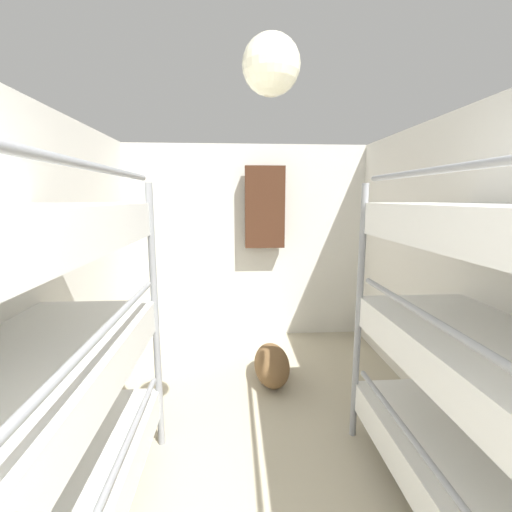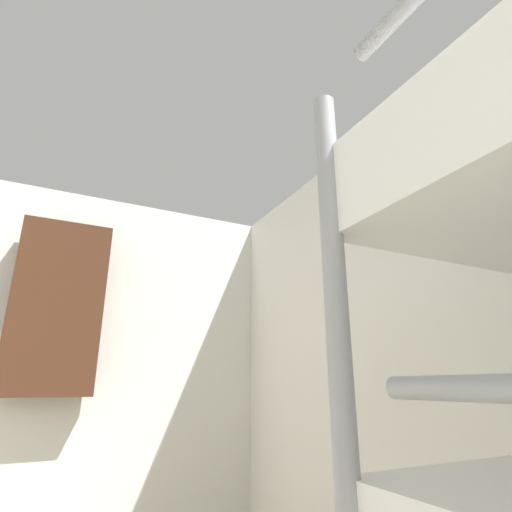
% 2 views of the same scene
% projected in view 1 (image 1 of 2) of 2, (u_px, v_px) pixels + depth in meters
% --- Properties ---
extents(wall_right, '(0.06, 4.42, 2.24)m').
position_uv_depth(wall_right, '(505.00, 291.00, 1.97)').
color(wall_right, silver).
rests_on(wall_right, ground_plane).
extents(wall_back, '(2.85, 0.06, 2.24)m').
position_uv_depth(wall_back, '(247.00, 243.00, 4.02)').
color(wall_back, silver).
rests_on(wall_back, ground_plane).
extents(duffel_bag, '(0.32, 0.61, 0.32)m').
position_uv_depth(duffel_bag, '(272.00, 365.00, 3.09)').
color(duffel_bag, brown).
rests_on(duffel_bag, ground_plane).
extents(hanging_coat, '(0.44, 0.12, 0.90)m').
position_uv_depth(hanging_coat, '(265.00, 207.00, 3.81)').
color(hanging_coat, '#472819').
extents(ceiling_light, '(0.24, 0.24, 0.24)m').
position_uv_depth(ceiling_light, '(271.00, 65.00, 1.39)').
color(ceiling_light, '#F4EFCC').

